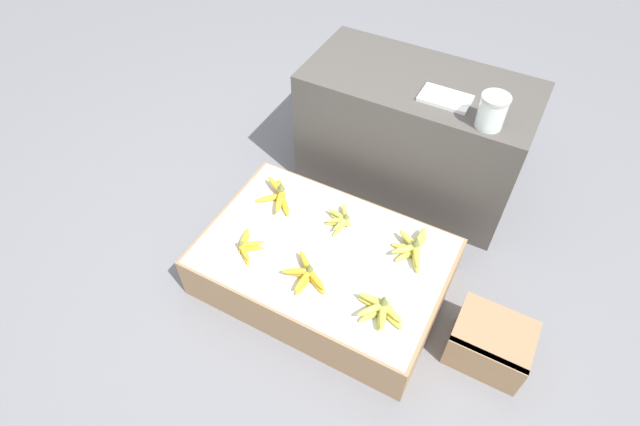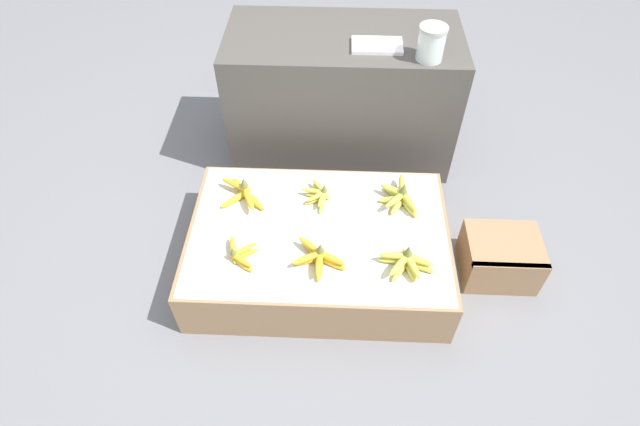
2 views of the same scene
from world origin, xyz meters
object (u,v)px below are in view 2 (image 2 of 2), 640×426
object	(u,v)px
banana_bunch_middle_midleft	(319,195)
glass_jar	(431,43)
banana_bunch_front_midleft	(318,258)
banana_bunch_front_left	(239,254)
banana_bunch_middle_midright	(400,197)
banana_bunch_front_midright	(406,262)
banana_bunch_middle_left	(243,193)
foam_tray_white	(377,45)
wooden_crate	(500,256)

from	to	relation	value
banana_bunch_middle_midleft	glass_jar	bearing A→B (deg)	44.86
banana_bunch_middle_midleft	banana_bunch_front_midleft	bearing A→B (deg)	-88.37
banana_bunch_front_left	banana_bunch_middle_midright	size ratio (longest dim) A/B	0.72
banana_bunch_front_midright	banana_bunch_middle_left	size ratio (longest dim) A/B	0.97
banana_bunch_middle_midleft	glass_jar	world-z (taller)	glass_jar
banana_bunch_middle_midright	glass_jar	distance (m)	0.70
banana_bunch_front_midright	foam_tray_white	xyz separation A→B (m)	(-0.12, 0.95, 0.42)
wooden_crate	foam_tray_white	distance (m)	1.14
banana_bunch_front_midleft	foam_tray_white	xyz separation A→B (m)	(0.24, 0.94, 0.43)
banana_bunch_front_midright	glass_jar	distance (m)	0.99
wooden_crate	foam_tray_white	world-z (taller)	foam_tray_white
foam_tray_white	banana_bunch_front_midright	bearing A→B (deg)	-82.62
banana_bunch_middle_midleft	banana_bunch_front_midright	bearing A→B (deg)	-45.03
wooden_crate	banana_bunch_middle_left	world-z (taller)	banana_bunch_middle_left
banana_bunch_middle_left	banana_bunch_middle_midleft	size ratio (longest dim) A/B	1.20
wooden_crate	banana_bunch_front_midright	distance (m)	0.53
banana_bunch_middle_midright	glass_jar	world-z (taller)	glass_jar
banana_bunch_middle_midright	glass_jar	xyz separation A→B (m)	(0.11, 0.48, 0.50)
foam_tray_white	glass_jar	bearing A→B (deg)	-22.10
banana_bunch_middle_left	foam_tray_white	world-z (taller)	foam_tray_white
banana_bunch_front_midleft	glass_jar	world-z (taller)	glass_jar
banana_bunch_front_midright	banana_bunch_middle_midright	size ratio (longest dim) A/B	0.95
banana_bunch_middle_midright	banana_bunch_middle_midleft	bearing A→B (deg)	179.73
banana_bunch_front_left	banana_bunch_front_midleft	xyz separation A→B (m)	(0.33, -0.01, 0.01)
wooden_crate	glass_jar	bearing A→B (deg)	118.03
banana_bunch_middle_left	glass_jar	bearing A→B (deg)	30.40
banana_bunch_middle_midleft	banana_bunch_middle_midright	xyz separation A→B (m)	(0.37, -0.00, 0.01)
banana_bunch_front_left	banana_bunch_middle_midright	bearing A→B (deg)	27.22
banana_bunch_front_midleft	glass_jar	bearing A→B (deg)	60.80
banana_bunch_middle_midright	foam_tray_white	xyz separation A→B (m)	(-0.12, 0.58, 0.43)
banana_bunch_front_midleft	banana_bunch_front_midright	size ratio (longest dim) A/B	0.98
banana_bunch_middle_midleft	banana_bunch_middle_midright	bearing A→B (deg)	-0.27
banana_bunch_middle_midright	banana_bunch_front_midleft	bearing A→B (deg)	-134.93
banana_bunch_front_midright	banana_bunch_front_left	bearing A→B (deg)	178.69
wooden_crate	banana_bunch_middle_midright	xyz separation A→B (m)	(-0.46, 0.18, 0.18)
banana_bunch_front_midright	foam_tray_white	distance (m)	1.04
banana_bunch_front_left	banana_bunch_middle_midright	world-z (taller)	banana_bunch_middle_midright
banana_bunch_front_left	banana_bunch_front_midleft	size ratio (longest dim) A/B	0.77
glass_jar	foam_tray_white	bearing A→B (deg)	157.90
glass_jar	wooden_crate	bearing A→B (deg)	-61.97
banana_bunch_front_midright	glass_jar	bearing A→B (deg)	82.63
wooden_crate	banana_bunch_middle_midright	bearing A→B (deg)	158.41
banana_bunch_middle_midright	banana_bunch_front_left	bearing A→B (deg)	-152.78
banana_bunch_front_left	banana_bunch_middle_midleft	world-z (taller)	banana_bunch_middle_midleft
banana_bunch_front_midleft	foam_tray_white	world-z (taller)	foam_tray_white
banana_bunch_front_left	foam_tray_white	distance (m)	1.17
banana_bunch_front_left	banana_bunch_front_midleft	distance (m)	0.33
banana_bunch_front_midright	glass_jar	size ratio (longest dim) A/B	1.49
banana_bunch_front_midright	foam_tray_white	bearing A→B (deg)	97.38
banana_bunch_front_midleft	foam_tray_white	distance (m)	1.06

